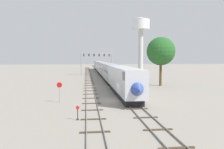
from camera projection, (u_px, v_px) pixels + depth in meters
name	position (u px, v px, depth m)	size (l,w,h in m)	color
ground_plane	(115.00, 100.00, 32.91)	(400.00, 400.00, 0.00)	gray
track_main	(101.00, 73.00, 92.57)	(2.60, 200.00, 0.16)	slate
track_near	(88.00, 77.00, 72.12)	(2.60, 160.00, 0.16)	slate
passenger_train	(103.00, 68.00, 80.15)	(3.04, 107.87, 4.80)	silver
signal_gantry	(97.00, 58.00, 83.11)	(12.10, 0.49, 8.79)	#999BA0
water_tower	(141.00, 29.00, 118.19)	(9.31, 9.31, 28.26)	beige
switch_stand	(78.00, 115.00, 22.42)	(0.36, 0.24, 1.46)	black
stop_sign	(59.00, 89.00, 31.33)	(0.76, 0.08, 2.88)	gray
trackside_tree_left	(161.00, 51.00, 49.95)	(6.44, 6.44, 11.10)	brown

